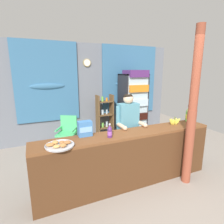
# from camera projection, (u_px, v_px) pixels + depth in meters

# --- Properties ---
(ground_plane) EXTENTS (7.93, 7.93, 0.00)m
(ground_plane) POSITION_uv_depth(u_px,v_px,m) (115.00, 163.00, 3.97)
(ground_plane) COLOR gray
(back_wall_curtained) EXTENTS (5.29, 0.22, 2.73)m
(back_wall_curtained) POSITION_uv_depth(u_px,v_px,m) (90.00, 90.00, 5.34)
(back_wall_curtained) COLOR slate
(back_wall_curtained) RESTS_ON ground
(stall_counter) EXTENTS (3.15, 0.46, 0.95)m
(stall_counter) POSITION_uv_depth(u_px,v_px,m) (132.00, 156.00, 3.03)
(stall_counter) COLOR brown
(stall_counter) RESTS_ON ground
(timber_post) EXTENTS (0.17, 0.15, 2.67)m
(timber_post) POSITION_uv_depth(u_px,v_px,m) (192.00, 113.00, 3.02)
(timber_post) COLOR brown
(timber_post) RESTS_ON ground
(drink_fridge) EXTENTS (0.73, 0.67, 1.99)m
(drink_fridge) POSITION_uv_depth(u_px,v_px,m) (133.00, 101.00, 5.41)
(drink_fridge) COLOR #232328
(drink_fridge) RESTS_ON ground
(bottle_shelf_rack) EXTENTS (0.48, 0.28, 1.29)m
(bottle_shelf_rack) POSITION_uv_depth(u_px,v_px,m) (105.00, 116.00, 5.33)
(bottle_shelf_rack) COLOR brown
(bottle_shelf_rack) RESTS_ON ground
(plastic_lawn_chair) EXTENTS (0.60, 0.60, 0.86)m
(plastic_lawn_chair) POSITION_uv_depth(u_px,v_px,m) (68.00, 131.00, 4.55)
(plastic_lawn_chair) COLOR #4CC675
(plastic_lawn_chair) RESTS_ON ground
(shopkeeper) EXTENTS (0.50, 0.42, 1.55)m
(shopkeeper) POSITION_uv_depth(u_px,v_px,m) (128.00, 124.00, 3.47)
(shopkeeper) COLOR #28282D
(shopkeeper) RESTS_ON ground
(soda_bottle_lime_soda) EXTENTS (0.10, 0.10, 0.34)m
(soda_bottle_lime_soda) POSITION_uv_depth(u_px,v_px,m) (188.00, 115.00, 3.69)
(soda_bottle_lime_soda) COLOR #75C64C
(soda_bottle_lime_soda) RESTS_ON stall_counter
(soda_bottle_grape_soda) EXTENTS (0.07, 0.07, 0.22)m
(soda_bottle_grape_soda) POSITION_uv_depth(u_px,v_px,m) (110.00, 132.00, 2.80)
(soda_bottle_grape_soda) COLOR #56286B
(soda_bottle_grape_soda) RESTS_ON stall_counter
(snack_box_biscuit) EXTENTS (0.22, 0.13, 0.24)m
(snack_box_biscuit) POSITION_uv_depth(u_px,v_px,m) (85.00, 129.00, 2.86)
(snack_box_biscuit) COLOR #3D75B7
(snack_box_biscuit) RESTS_ON stall_counter
(pastry_tray) EXTENTS (0.40, 0.40, 0.07)m
(pastry_tray) POSITION_uv_depth(u_px,v_px,m) (59.00, 145.00, 2.47)
(pastry_tray) COLOR #BCBCC1
(pastry_tray) RESTS_ON stall_counter
(banana_bunch) EXTENTS (0.27, 0.07, 0.16)m
(banana_bunch) POSITION_uv_depth(u_px,v_px,m) (175.00, 122.00, 3.48)
(banana_bunch) COLOR #DBCC42
(banana_bunch) RESTS_ON stall_counter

